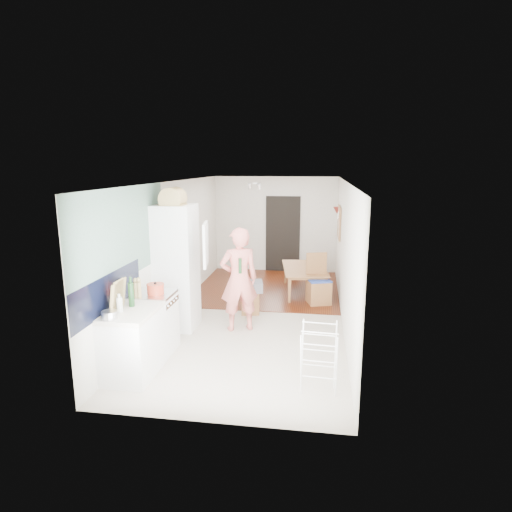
% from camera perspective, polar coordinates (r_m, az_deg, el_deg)
% --- Properties ---
extents(room_shell, '(3.20, 7.00, 2.50)m').
position_cam_1_polar(room_shell, '(7.86, 0.01, 0.72)').
color(room_shell, silver).
rests_on(room_shell, ground).
extents(floor, '(3.20, 7.00, 0.01)m').
position_cam_1_polar(floor, '(8.20, 0.01, -7.87)').
color(floor, '#BEAF9F').
rests_on(floor, ground).
extents(wood_floor_overlay, '(3.20, 3.30, 0.01)m').
position_cam_1_polar(wood_floor_overlay, '(9.94, 1.57, -4.22)').
color(wood_floor_overlay, '#5A240D').
rests_on(wood_floor_overlay, room_shell).
extents(sage_wall_panel, '(0.02, 3.00, 1.30)m').
position_cam_1_polar(sage_wall_panel, '(6.32, -17.18, 2.88)').
color(sage_wall_panel, gray).
rests_on(sage_wall_panel, room_shell).
extents(tile_splashback, '(0.02, 1.90, 0.50)m').
position_cam_1_polar(tile_splashback, '(5.99, -18.96, -4.61)').
color(tile_splashback, black).
rests_on(tile_splashback, room_shell).
extents(doorway_recess, '(0.90, 0.04, 2.00)m').
position_cam_1_polar(doorway_recess, '(11.29, 3.59, 2.91)').
color(doorway_recess, black).
rests_on(doorway_recess, room_shell).
extents(base_cabinet, '(0.60, 0.90, 0.86)m').
position_cam_1_polar(base_cabinet, '(6.11, -16.06, -11.28)').
color(base_cabinet, white).
rests_on(base_cabinet, room_shell).
extents(worktop, '(0.62, 0.92, 0.06)m').
position_cam_1_polar(worktop, '(5.94, -16.32, -7.20)').
color(worktop, beige).
rests_on(worktop, room_shell).
extents(range_cooker, '(0.60, 0.60, 0.88)m').
position_cam_1_polar(range_cooker, '(6.74, -13.44, -8.78)').
color(range_cooker, white).
rests_on(range_cooker, room_shell).
extents(cooker_top, '(0.60, 0.60, 0.04)m').
position_cam_1_polar(cooker_top, '(6.59, -13.63, -5.04)').
color(cooker_top, silver).
rests_on(cooker_top, room_shell).
extents(fridge_housing, '(0.66, 0.66, 2.15)m').
position_cam_1_polar(fridge_housing, '(7.45, -10.58, -1.51)').
color(fridge_housing, white).
rests_on(fridge_housing, room_shell).
extents(fridge_door, '(0.14, 0.56, 0.70)m').
position_cam_1_polar(fridge_door, '(6.90, -6.74, 1.56)').
color(fridge_door, white).
rests_on(fridge_door, room_shell).
extents(fridge_interior, '(0.02, 0.52, 0.66)m').
position_cam_1_polar(fridge_interior, '(7.26, -8.41, 2.04)').
color(fridge_interior, white).
rests_on(fridge_interior, room_shell).
extents(pinboard, '(0.03, 0.90, 0.70)m').
position_cam_1_polar(pinboard, '(9.62, 11.07, 4.41)').
color(pinboard, tan).
rests_on(pinboard, room_shell).
extents(pinboard_frame, '(0.00, 0.94, 0.74)m').
position_cam_1_polar(pinboard_frame, '(9.62, 10.98, 4.41)').
color(pinboard_frame, olive).
rests_on(pinboard_frame, room_shell).
extents(wall_sconce, '(0.18, 0.18, 0.16)m').
position_cam_1_polar(wall_sconce, '(10.24, 10.74, 6.01)').
color(wall_sconce, maroon).
rests_on(wall_sconce, room_shell).
extents(person, '(0.91, 0.76, 2.11)m').
position_cam_1_polar(person, '(7.22, -2.29, -1.91)').
color(person, '#E27369').
rests_on(person, floor).
extents(dining_table, '(0.95, 1.48, 0.49)m').
position_cam_1_polar(dining_table, '(9.57, 6.62, -3.49)').
color(dining_table, olive).
rests_on(dining_table, floor).
extents(dining_chair, '(0.54, 0.54, 1.03)m').
position_cam_1_polar(dining_chair, '(8.80, 8.39, -3.10)').
color(dining_chair, olive).
rests_on(dining_chair, floor).
extents(stool, '(0.39, 0.39, 0.44)m').
position_cam_1_polar(stool, '(8.24, -0.77, -6.15)').
color(stool, olive).
rests_on(stool, floor).
extents(grey_drape, '(0.48, 0.48, 0.18)m').
position_cam_1_polar(grey_drape, '(8.16, -0.58, -4.06)').
color(grey_drape, slate).
rests_on(grey_drape, stool).
extents(drying_rack, '(0.47, 0.43, 0.87)m').
position_cam_1_polar(drying_rack, '(5.53, 8.36, -13.42)').
color(drying_rack, white).
rests_on(drying_rack, floor).
extents(bread_bin, '(0.45, 0.43, 0.21)m').
position_cam_1_polar(bread_bin, '(7.18, -11.02, 7.50)').
color(bread_bin, tan).
rests_on(bread_bin, fridge_housing).
extents(red_casserole, '(0.31, 0.31, 0.15)m').
position_cam_1_polar(red_casserole, '(6.53, -13.25, -4.29)').
color(red_casserole, '#C74128').
rests_on(red_casserole, cooker_top).
extents(steel_pan, '(0.21, 0.21, 0.10)m').
position_cam_1_polar(steel_pan, '(5.68, -18.94, -7.42)').
color(steel_pan, silver).
rests_on(steel_pan, worktop).
extents(held_bottle, '(0.05, 0.05, 0.25)m').
position_cam_1_polar(held_bottle, '(7.00, -2.13, -1.31)').
color(held_bottle, '#173C1A').
rests_on(held_bottle, person).
extents(bottle_a, '(0.10, 0.10, 0.33)m').
position_cam_1_polar(bottle_a, '(6.03, -16.29, -4.97)').
color(bottle_a, '#173C1A').
rests_on(bottle_a, worktop).
extents(bottle_b, '(0.08, 0.08, 0.28)m').
position_cam_1_polar(bottle_b, '(6.11, -16.28, -4.96)').
color(bottle_b, '#173C1A').
rests_on(bottle_b, worktop).
extents(bottle_c, '(0.09, 0.09, 0.20)m').
position_cam_1_polar(bottle_c, '(5.87, -17.74, -6.21)').
color(bottle_c, silver).
rests_on(bottle_c, worktop).
extents(pepper_mill_front, '(0.07, 0.07, 0.23)m').
position_cam_1_polar(pepper_mill_front, '(6.40, -15.33, -4.37)').
color(pepper_mill_front, tan).
rests_on(pepper_mill_front, worktop).
extents(pepper_mill_back, '(0.06, 0.06, 0.23)m').
position_cam_1_polar(pepper_mill_back, '(6.42, -15.72, -4.38)').
color(pepper_mill_back, tan).
rests_on(pepper_mill_back, worktop).
extents(chopping_boards, '(0.08, 0.31, 0.42)m').
position_cam_1_polar(chopping_boards, '(5.88, -17.95, -5.04)').
color(chopping_boards, tan).
rests_on(chopping_boards, worktop).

